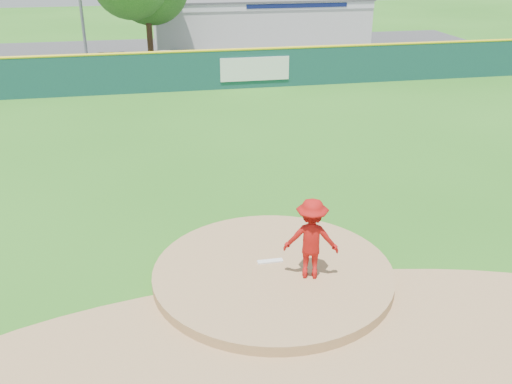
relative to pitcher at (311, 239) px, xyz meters
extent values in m
plane|color=#286B19|center=(-0.74, 0.44, -1.19)|extent=(120.00, 120.00, 0.00)
cylinder|color=#9E774C|center=(-0.74, 0.44, -1.19)|extent=(5.50, 5.50, 0.50)
cube|color=white|center=(-0.74, 0.74, -0.92)|extent=(0.60, 0.15, 0.04)
cylinder|color=#9E774C|center=(-0.74, -2.56, -1.18)|extent=(15.40, 15.40, 0.01)
cube|color=#38383A|center=(-0.74, 27.44, -1.18)|extent=(44.00, 16.00, 0.02)
imported|color=#A6100E|center=(0.00, 0.00, 0.00)|extent=(1.36, 1.01, 1.87)
imported|color=silver|center=(-1.67, 21.88, -0.45)|extent=(5.65, 3.79, 1.44)
cube|color=silver|center=(5.26, 32.44, 0.41)|extent=(15.00, 8.00, 3.20)
cube|color=white|center=(5.26, 28.42, 1.81)|extent=(15.00, 0.06, 0.55)
cube|color=#0F194C|center=(7.26, 28.38, 1.81)|extent=(7.00, 0.03, 0.28)
cube|color=white|center=(2.36, 18.36, -0.19)|extent=(3.60, 0.04, 1.20)
cube|color=#144241|center=(-0.74, 18.44, -0.19)|extent=(40.00, 0.10, 2.00)
cylinder|color=yellow|center=(-0.74, 18.44, 0.81)|extent=(40.00, 0.14, 0.14)
cylinder|color=#382314|center=(-2.74, 25.44, 0.11)|extent=(0.36, 0.36, 2.60)
cylinder|color=#382314|center=(12.26, 36.44, -0.39)|extent=(0.40, 0.40, 1.60)
camera|label=1|loc=(-3.31, -10.47, 6.00)|focal=40.00mm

